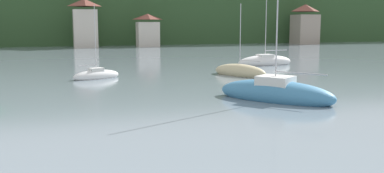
{
  "coord_description": "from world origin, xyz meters",
  "views": [
    {
      "loc": [
        -6.12,
        23.91,
        4.87
      ],
      "look_at": [
        0.0,
        43.12,
        1.92
      ],
      "focal_mm": 40.38,
      "sensor_mm": 36.0,
      "label": 1
    }
  ],
  "objects_px": {
    "sailboat_mid_0": "(275,93)",
    "sailboat_far_11": "(240,72)",
    "shore_building_eastcentral": "(305,25)",
    "sailboat_far_6": "(265,62)",
    "shore_building_central": "(148,31)",
    "shore_building_westcentral": "(85,24)",
    "sailboat_far_2": "(96,75)"
  },
  "relations": [
    {
      "from": "shore_building_central",
      "to": "shore_building_eastcentral",
      "type": "height_order",
      "value": "shore_building_eastcentral"
    },
    {
      "from": "shore_building_central",
      "to": "sailboat_mid_0",
      "type": "xyz_separation_m",
      "value": [
        -5.62,
        -66.03,
        -2.87
      ]
    },
    {
      "from": "sailboat_far_6",
      "to": "sailboat_mid_0",
      "type": "bearing_deg",
      "value": 59.61
    },
    {
      "from": "sailboat_mid_0",
      "to": "sailboat_far_11",
      "type": "height_order",
      "value": "sailboat_mid_0"
    },
    {
      "from": "shore_building_westcentral",
      "to": "sailboat_far_6",
      "type": "height_order",
      "value": "shore_building_westcentral"
    },
    {
      "from": "shore_building_westcentral",
      "to": "shore_building_eastcentral",
      "type": "height_order",
      "value": "shore_building_westcentral"
    },
    {
      "from": "shore_building_central",
      "to": "sailboat_far_11",
      "type": "bearing_deg",
      "value": -92.55
    },
    {
      "from": "shore_building_westcentral",
      "to": "sailboat_mid_0",
      "type": "relative_size",
      "value": 1.05
    },
    {
      "from": "shore_building_eastcentral",
      "to": "sailboat_far_2",
      "type": "height_order",
      "value": "shore_building_eastcentral"
    },
    {
      "from": "sailboat_mid_0",
      "to": "sailboat_far_11",
      "type": "bearing_deg",
      "value": -50.72
    },
    {
      "from": "shore_building_central",
      "to": "sailboat_far_2",
      "type": "height_order",
      "value": "shore_building_central"
    },
    {
      "from": "shore_building_central",
      "to": "sailboat_mid_0",
      "type": "height_order",
      "value": "sailboat_mid_0"
    },
    {
      "from": "sailboat_mid_0",
      "to": "sailboat_far_6",
      "type": "height_order",
      "value": "sailboat_mid_0"
    },
    {
      "from": "shore_building_eastcentral",
      "to": "sailboat_far_6",
      "type": "xyz_separation_m",
      "value": [
        -33.75,
        -45.32,
        -4.15
      ]
    },
    {
      "from": "shore_building_eastcentral",
      "to": "sailboat_mid_0",
      "type": "xyz_separation_m",
      "value": [
        -44.05,
        -66.77,
        -4.09
      ]
    },
    {
      "from": "shore_building_central",
      "to": "sailboat_mid_0",
      "type": "bearing_deg",
      "value": -94.86
    },
    {
      "from": "shore_building_westcentral",
      "to": "sailboat_far_11",
      "type": "relative_size",
      "value": 1.38
    },
    {
      "from": "shore_building_westcentral",
      "to": "sailboat_far_6",
      "type": "relative_size",
      "value": 1.12
    },
    {
      "from": "sailboat_mid_0",
      "to": "sailboat_far_2",
      "type": "bearing_deg",
      "value": -2.59
    },
    {
      "from": "shore_building_eastcentral",
      "to": "sailboat_far_6",
      "type": "bearing_deg",
      "value": -126.68
    },
    {
      "from": "shore_building_westcentral",
      "to": "sailboat_far_2",
      "type": "bearing_deg",
      "value": -92.95
    },
    {
      "from": "sailboat_far_2",
      "to": "sailboat_far_6",
      "type": "xyz_separation_m",
      "value": [
        20.16,
        6.82,
        0.12
      ]
    },
    {
      "from": "sailboat_far_6",
      "to": "sailboat_far_11",
      "type": "height_order",
      "value": "sailboat_far_6"
    },
    {
      "from": "shore_building_central",
      "to": "sailboat_mid_0",
      "type": "relative_size",
      "value": 0.74
    },
    {
      "from": "shore_building_westcentral",
      "to": "shore_building_eastcentral",
      "type": "distance_m",
      "value": 51.25
    },
    {
      "from": "sailboat_far_11",
      "to": "sailboat_mid_0",
      "type": "bearing_deg",
      "value": 139.66
    },
    {
      "from": "sailboat_far_2",
      "to": "sailboat_far_11",
      "type": "bearing_deg",
      "value": -31.07
    },
    {
      "from": "shore_building_eastcentral",
      "to": "sailboat_far_11",
      "type": "height_order",
      "value": "shore_building_eastcentral"
    },
    {
      "from": "sailboat_mid_0",
      "to": "sailboat_far_2",
      "type": "xyz_separation_m",
      "value": [
        -9.86,
        14.64,
        -0.18
      ]
    },
    {
      "from": "shore_building_eastcentral",
      "to": "sailboat_far_2",
      "type": "relative_size",
      "value": 1.39
    },
    {
      "from": "shore_building_central",
      "to": "sailboat_far_2",
      "type": "bearing_deg",
      "value": -106.76
    },
    {
      "from": "sailboat_far_6",
      "to": "shore_building_westcentral",
      "type": "bearing_deg",
      "value": -73.51
    }
  ]
}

